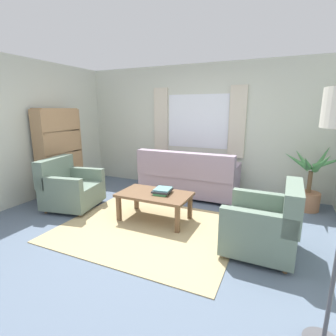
{
  "coord_description": "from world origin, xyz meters",
  "views": [
    {
      "loc": [
        1.68,
        -3.0,
        1.7
      ],
      "look_at": [
        0.0,
        0.7,
        0.76
      ],
      "focal_mm": 27.27,
      "sensor_mm": 36.0,
      "label": 1
    }
  ],
  "objects_px": {
    "coffee_table": "(155,197)",
    "book_stack_on_table": "(162,191)",
    "armchair_left": "(70,188)",
    "armchair_right": "(265,225)",
    "bookshelf": "(61,157)",
    "couch": "(188,178)",
    "potted_plant": "(310,185)"
  },
  "relations": [
    {
      "from": "book_stack_on_table",
      "to": "potted_plant",
      "type": "xyz_separation_m",
      "value": [
        2.1,
        1.42,
        -0.04
      ]
    },
    {
      "from": "potted_plant",
      "to": "bookshelf",
      "type": "bearing_deg",
      "value": -166.51
    },
    {
      "from": "armchair_right",
      "to": "bookshelf",
      "type": "bearing_deg",
      "value": -98.31
    },
    {
      "from": "armchair_right",
      "to": "coffee_table",
      "type": "distance_m",
      "value": 1.65
    },
    {
      "from": "couch",
      "to": "book_stack_on_table",
      "type": "bearing_deg",
      "value": 92.05
    },
    {
      "from": "couch",
      "to": "bookshelf",
      "type": "height_order",
      "value": "bookshelf"
    },
    {
      "from": "armchair_right",
      "to": "potted_plant",
      "type": "relative_size",
      "value": 0.78
    },
    {
      "from": "couch",
      "to": "potted_plant",
      "type": "relative_size",
      "value": 1.68
    },
    {
      "from": "coffee_table",
      "to": "armchair_right",
      "type": "bearing_deg",
      "value": -9.26
    },
    {
      "from": "book_stack_on_table",
      "to": "bookshelf",
      "type": "distance_m",
      "value": 2.45
    },
    {
      "from": "potted_plant",
      "to": "armchair_left",
      "type": "bearing_deg",
      "value": -157.29
    },
    {
      "from": "couch",
      "to": "book_stack_on_table",
      "type": "relative_size",
      "value": 5.69
    },
    {
      "from": "armchair_left",
      "to": "potted_plant",
      "type": "xyz_separation_m",
      "value": [
        3.81,
        1.6,
        0.09
      ]
    },
    {
      "from": "potted_plant",
      "to": "bookshelf",
      "type": "height_order",
      "value": "bookshelf"
    },
    {
      "from": "couch",
      "to": "coffee_table",
      "type": "relative_size",
      "value": 1.73
    },
    {
      "from": "book_stack_on_table",
      "to": "potted_plant",
      "type": "bearing_deg",
      "value": 34.06
    },
    {
      "from": "armchair_left",
      "to": "coffee_table",
      "type": "height_order",
      "value": "armchair_left"
    },
    {
      "from": "armchair_left",
      "to": "potted_plant",
      "type": "relative_size",
      "value": 0.87
    },
    {
      "from": "couch",
      "to": "potted_plant",
      "type": "bearing_deg",
      "value": -175.83
    },
    {
      "from": "bookshelf",
      "to": "book_stack_on_table",
      "type": "bearing_deg",
      "value": 82.08
    },
    {
      "from": "book_stack_on_table",
      "to": "coffee_table",
      "type": "bearing_deg",
      "value": -158.94
    },
    {
      "from": "potted_plant",
      "to": "book_stack_on_table",
      "type": "bearing_deg",
      "value": -145.94
    },
    {
      "from": "couch",
      "to": "coffee_table",
      "type": "xyz_separation_m",
      "value": [
        -0.07,
        -1.3,
        0.01
      ]
    },
    {
      "from": "couch",
      "to": "armchair_left",
      "type": "height_order",
      "value": "couch"
    },
    {
      "from": "book_stack_on_table",
      "to": "armchair_right",
      "type": "bearing_deg",
      "value": -11.55
    },
    {
      "from": "couch",
      "to": "armchair_right",
      "type": "relative_size",
      "value": 2.16
    },
    {
      "from": "book_stack_on_table",
      "to": "bookshelf",
      "type": "bearing_deg",
      "value": 172.08
    },
    {
      "from": "couch",
      "to": "book_stack_on_table",
      "type": "height_order",
      "value": "couch"
    },
    {
      "from": "potted_plant",
      "to": "couch",
      "type": "bearing_deg",
      "value": -175.83
    },
    {
      "from": "coffee_table",
      "to": "armchair_left",
      "type": "bearing_deg",
      "value": -175.21
    },
    {
      "from": "coffee_table",
      "to": "book_stack_on_table",
      "type": "distance_m",
      "value": 0.16
    },
    {
      "from": "armchair_left",
      "to": "book_stack_on_table",
      "type": "relative_size",
      "value": 2.92
    }
  ]
}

